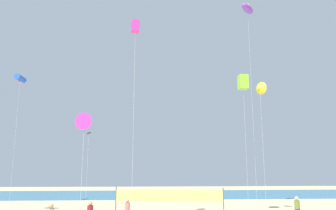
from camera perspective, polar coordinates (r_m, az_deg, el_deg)
name	(u,v)px	position (r m, az deg, el deg)	size (l,w,h in m)	color
ocean_band	(144,194)	(54.08, -4.18, -14.98)	(120.00, 20.00, 0.01)	teal
beachgoer_olive_shirt	(297,207)	(29.04, 21.23, -15.94)	(0.39, 0.39, 1.71)	#19727A
beachgoer_coral_shirt	(127,209)	(25.95, -6.99, -17.32)	(0.38, 0.38, 1.66)	maroon
volleyball_net	(168,197)	(27.55, 0.08, -15.45)	(8.53, 1.90, 2.40)	#4C4C51
kite_blue_tube	(20,79)	(40.11, -23.95, 4.13)	(0.78, 1.79, 13.97)	silver
kite_violet_inflatable	(248,9)	(36.65, 13.45, 15.68)	(1.99, 2.13, 20.66)	silver
kite_magenta_box	(135,27)	(26.00, -5.62, 13.13)	(0.68, 0.68, 14.88)	silver
kite_magenta_delta	(84,122)	(21.10, -14.12, -2.78)	(1.10, 0.55, 7.21)	silver
kite_yellow_delta	(260,88)	(30.71, 15.44, 2.77)	(0.93, 1.16, 11.46)	silver
kite_lime_box	(243,82)	(29.37, 12.71, 3.82)	(0.79, 0.79, 11.77)	silver
kite_black_diamond	(89,135)	(35.77, -13.44, -5.02)	(0.55, 0.54, 7.70)	silver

